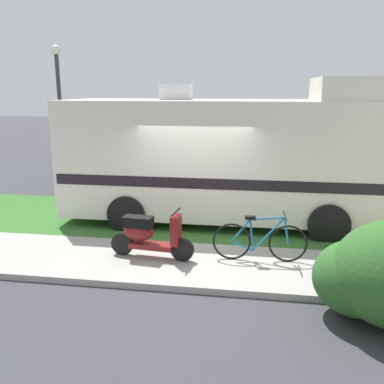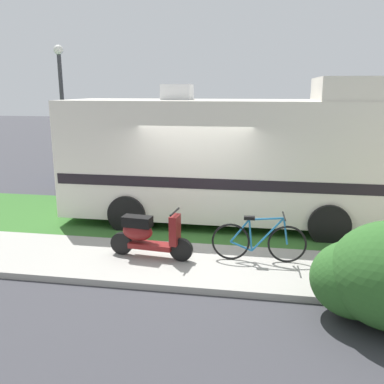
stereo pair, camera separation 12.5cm
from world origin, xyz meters
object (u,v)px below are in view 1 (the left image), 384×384
at_px(bicycle, 260,241).
at_px(street_lamp_post, 60,108).
at_px(motorhome_rv, 228,157).
at_px(scooter, 148,235).
at_px(pickup_truck_near, 130,156).

bearing_deg(bicycle, street_lamp_post, 142.91).
bearing_deg(motorhome_rv, street_lamp_post, 159.44).
bearing_deg(scooter, pickup_truck_near, 109.60).
distance_m(scooter, pickup_truck_near, 7.27).
xyz_separation_m(motorhome_rv, pickup_truck_near, (-3.73, 4.10, -0.72)).
xyz_separation_m(pickup_truck_near, street_lamp_post, (-1.45, -2.15, 1.77)).
distance_m(bicycle, street_lamp_post, 7.82).
height_order(scooter, bicycle, scooter).
relative_size(scooter, pickup_truck_near, 0.31).
distance_m(motorhome_rv, scooter, 3.22).
distance_m(scooter, street_lamp_post, 6.45).
height_order(motorhome_rv, pickup_truck_near, motorhome_rv).
height_order(motorhome_rv, bicycle, motorhome_rv).
bearing_deg(street_lamp_post, pickup_truck_near, 56.02).
distance_m(bicycle, pickup_truck_near, 8.08).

